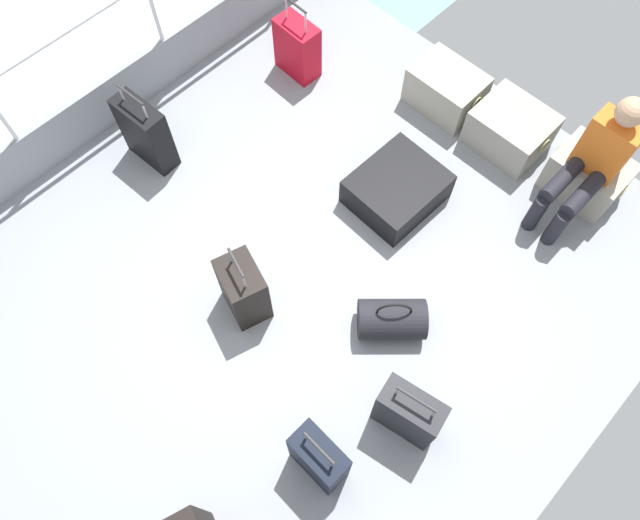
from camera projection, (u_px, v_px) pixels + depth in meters
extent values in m
cube|color=gray|center=(292.00, 290.00, 4.44)|extent=(4.40, 5.20, 0.06)
cube|color=gray|center=(102.00, 106.00, 4.87)|extent=(0.06, 5.20, 0.45)
cylinder|color=silver|center=(14.00, 134.00, 4.40)|extent=(0.04, 0.04, 1.00)
cylinder|color=silver|center=(161.00, 34.00, 4.84)|extent=(0.04, 0.04, 1.00)
cylinder|color=silver|center=(66.00, 31.00, 4.17)|extent=(0.04, 4.16, 0.04)
cube|color=white|center=(32.00, 64.00, 5.81)|extent=(2.40, 7.28, 0.01)
cube|color=#9E9989|center=(446.00, 89.00, 5.01)|extent=(0.58, 0.43, 0.35)
torus|color=tan|center=(419.00, 64.00, 5.03)|extent=(0.02, 0.12, 0.12)
torus|color=tan|center=(477.00, 103.00, 4.85)|extent=(0.02, 0.12, 0.12)
cube|color=gray|center=(510.00, 129.00, 4.83)|extent=(0.58, 0.49, 0.35)
torus|color=tan|center=(482.00, 103.00, 4.86)|extent=(0.02, 0.12, 0.12)
torus|color=tan|center=(545.00, 145.00, 4.67)|extent=(0.02, 0.12, 0.12)
cube|color=#9E9989|center=(587.00, 175.00, 4.62)|extent=(0.55, 0.41, 0.37)
torus|color=tan|center=(559.00, 149.00, 4.64)|extent=(0.02, 0.12, 0.12)
torus|color=tan|center=(623.00, 192.00, 4.47)|extent=(0.02, 0.12, 0.12)
cube|color=orange|center=(607.00, 146.00, 4.23)|extent=(0.34, 0.20, 0.48)
sphere|color=tan|center=(631.00, 112.00, 3.90)|extent=(0.20, 0.20, 0.20)
cylinder|color=black|center=(583.00, 195.00, 4.28)|extent=(0.12, 0.40, 0.12)
cylinder|color=black|center=(556.00, 227.00, 4.42)|extent=(0.11, 0.11, 0.37)
cylinder|color=black|center=(562.00, 180.00, 4.34)|extent=(0.12, 0.40, 0.12)
cylinder|color=black|center=(536.00, 213.00, 4.48)|extent=(0.11, 0.11, 0.37)
cube|color=black|center=(244.00, 290.00, 4.11)|extent=(0.40, 0.35, 0.53)
cylinder|color=#A5A8AD|center=(231.00, 255.00, 3.84)|extent=(0.02, 0.02, 0.16)
cylinder|color=#A5A8AD|center=(244.00, 281.00, 3.76)|extent=(0.02, 0.02, 0.16)
cylinder|color=#2D2D2D|center=(236.00, 263.00, 3.73)|extent=(0.22, 0.09, 0.02)
cube|color=green|center=(260.00, 276.00, 4.06)|extent=(0.05, 0.02, 0.08)
cube|color=black|center=(146.00, 133.00, 4.66)|extent=(0.44, 0.21, 0.58)
cylinder|color=#A5A8AD|center=(121.00, 93.00, 4.38)|extent=(0.02, 0.02, 0.14)
cylinder|color=#A5A8AD|center=(145.00, 111.00, 4.30)|extent=(0.02, 0.02, 0.14)
cylinder|color=#2D2D2D|center=(130.00, 95.00, 4.28)|extent=(0.28, 0.04, 0.02)
cube|color=green|center=(150.00, 111.00, 4.55)|extent=(0.05, 0.01, 0.08)
cube|color=black|center=(319.00, 458.00, 3.63)|extent=(0.36, 0.19, 0.54)
cylinder|color=#A5A8AD|center=(306.00, 436.00, 3.37)|extent=(0.02, 0.02, 0.11)
cylinder|color=#A5A8AD|center=(332.00, 464.00, 3.30)|extent=(0.02, 0.02, 0.11)
cylinder|color=#2D2D2D|center=(319.00, 448.00, 3.28)|extent=(0.23, 0.02, 0.02)
cube|color=silver|center=(331.00, 444.00, 3.59)|extent=(0.05, 0.01, 0.08)
cube|color=#B70C1E|center=(297.00, 48.00, 5.11)|extent=(0.38, 0.23, 0.51)
cylinder|color=#A5A8AD|center=(286.00, 8.00, 4.83)|extent=(0.02, 0.02, 0.20)
cylinder|color=#A5A8AD|center=(306.00, 22.00, 4.75)|extent=(0.02, 0.02, 0.20)
cylinder|color=#2D2D2D|center=(295.00, 5.00, 4.70)|extent=(0.25, 0.03, 0.02)
cube|color=white|center=(307.00, 39.00, 5.11)|extent=(0.05, 0.01, 0.08)
cube|color=black|center=(408.00, 413.00, 3.76)|extent=(0.44, 0.28, 0.50)
cylinder|color=#A5A8AD|center=(397.00, 390.00, 3.51)|extent=(0.02, 0.02, 0.11)
cylinder|color=#A5A8AD|center=(434.00, 413.00, 3.46)|extent=(0.02, 0.02, 0.11)
cylinder|color=#2D2D2D|center=(417.00, 400.00, 3.44)|extent=(0.26, 0.07, 0.02)
cube|color=white|center=(419.00, 395.00, 3.72)|extent=(0.05, 0.02, 0.08)
cube|color=black|center=(397.00, 189.00, 4.63)|extent=(0.60, 0.69, 0.27)
cube|color=green|center=(428.00, 157.00, 4.66)|extent=(0.05, 0.01, 0.08)
cylinder|color=black|center=(392.00, 319.00, 4.15)|extent=(0.53, 0.53, 0.28)
torus|color=black|center=(394.00, 311.00, 4.01)|extent=(0.19, 0.18, 0.24)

